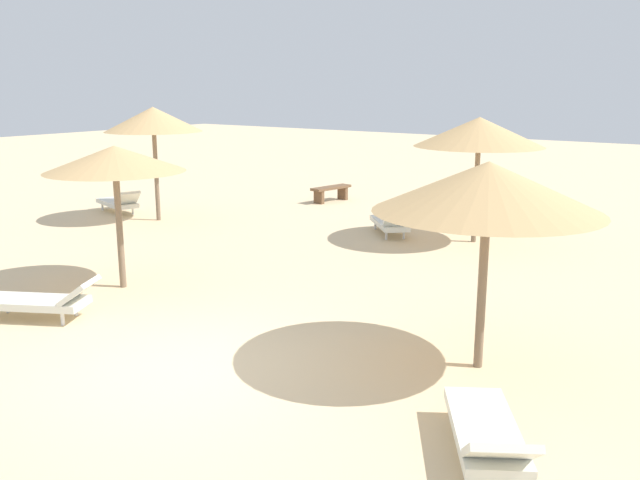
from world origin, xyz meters
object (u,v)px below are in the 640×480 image
parasol_2 (153,120)px  lounger_1 (391,223)px  lounger_2 (119,202)px  parasol_1 (479,132)px  lounger_5 (488,433)px  bench_0 (331,191)px  lounger_4 (41,300)px  lounger_7 (461,211)px  parasol_4 (115,159)px  parasol_5 (488,187)px

parasol_2 → lounger_1: bearing=18.6°
lounger_2 → parasol_1: bearing=14.7°
lounger_5 → bench_0: bearing=130.6°
lounger_2 → lounger_4: lounger_2 is taller
parasol_2 → lounger_7: (6.99, 4.57, -2.44)m
lounger_1 → lounger_7: bearing=72.8°
lounger_4 → lounger_5: bearing=1.3°
parasol_1 → lounger_5: (4.00, -9.05, -2.30)m
lounger_7 → lounger_5: bearing=-64.6°
lounger_1 → bench_0: size_ratio=1.16×
lounger_2 → parasol_4: bearing=-37.6°
parasol_5 → bench_0: parasol_5 is taller
parasol_4 → lounger_4: parasol_4 is taller
lounger_2 → bench_0: size_ratio=1.28×
parasol_5 → lounger_2: bearing=161.8°
lounger_1 → lounger_2: size_ratio=0.90×
lounger_7 → lounger_1: bearing=-107.2°
parasol_1 → bench_0: size_ratio=1.96×
parasol_2 → parasol_5: bearing=-20.7°
lounger_2 → lounger_7: size_ratio=1.00×
parasol_2 → bench_0: (2.18, 5.29, -2.42)m
lounger_2 → bench_0: lounger_2 is taller
parasol_1 → lounger_1: 3.08m
lounger_4 → lounger_5: (7.47, 0.17, -0.00)m
parasol_1 → parasol_4: size_ratio=1.15×
parasol_1 → parasol_5: (3.00, -6.88, -0.18)m
parasol_2 → lounger_4: 8.46m
parasol_1 → bench_0: bearing=156.2°
parasol_1 → lounger_4: bearing=-110.6°
parasol_4 → lounger_7: 9.83m
lounger_2 → lounger_5: size_ratio=1.02×
parasol_2 → parasol_1: bearing=17.9°
parasol_4 → lounger_2: bearing=142.4°
parasol_2 → parasol_4: size_ratio=1.18×
parasol_2 → parasol_5: 11.98m
lounger_1 → parasol_2: bearing=-161.4°
parasol_1 → lounger_5: 10.16m
lounger_4 → lounger_7: 11.37m
lounger_4 → lounger_7: size_ratio=0.99×
lounger_7 → lounger_4: bearing=-101.4°
parasol_2 → lounger_1: size_ratio=1.74×
parasol_4 → lounger_5: size_ratio=1.35×
parasol_4 → lounger_1: 7.31m
lounger_4 → parasol_2: bearing=125.7°
parasol_1 → parasol_2: parasol_2 is taller
parasol_1 → lounger_2: 10.53m
lounger_2 → bench_0: bearing=53.3°
lounger_1 → parasol_4: bearing=-105.4°
parasol_1 → parasol_5: bearing=-66.4°
lounger_7 → parasol_2: bearing=-146.8°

